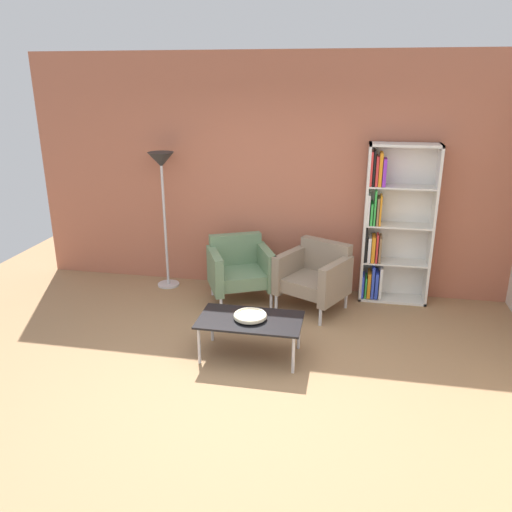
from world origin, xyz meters
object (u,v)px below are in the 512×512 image
at_px(decorative_bowl, 250,316).
at_px(armchair_near_window, 315,275).
at_px(floor_lamp_torchiere, 162,176).
at_px(coffee_table_low, 250,322).
at_px(armchair_by_bookshelf, 239,268).
at_px(bookshelf_tall, 390,227).

bearing_deg(decorative_bowl, armchair_near_window, 67.06).
bearing_deg(floor_lamp_torchiere, coffee_table_low, -47.76).
bearing_deg(armchair_by_bookshelf, decorative_bowl, -98.14).
xyz_separation_m(armchair_by_bookshelf, floor_lamp_torchiere, (-1.03, 0.27, 1.03)).
xyz_separation_m(bookshelf_tall, floor_lamp_torchiere, (-2.77, -0.11, 0.53)).
relative_size(decorative_bowl, armchair_near_window, 0.35).
bearing_deg(armchair_near_window, armchair_by_bookshelf, -156.44).
bearing_deg(armchair_by_bookshelf, floor_lamp_torchiere, 139.82).
bearing_deg(floor_lamp_torchiere, bookshelf_tall, 2.21).
xyz_separation_m(decorative_bowl, armchair_near_window, (0.52, 1.24, -0.02)).
bearing_deg(floor_lamp_torchiere, armchair_by_bookshelf, -14.96).
relative_size(bookshelf_tall, decorative_bowl, 5.94).
xyz_separation_m(coffee_table_low, floor_lamp_torchiere, (-1.42, 1.57, 1.08)).
height_order(decorative_bowl, armchair_near_window, armchair_near_window).
height_order(coffee_table_low, decorative_bowl, decorative_bowl).
relative_size(bookshelf_tall, floor_lamp_torchiere, 1.09).
xyz_separation_m(armchair_near_window, floor_lamp_torchiere, (-1.95, 0.33, 1.03)).
distance_m(bookshelf_tall, armchair_near_window, 1.06).
height_order(bookshelf_tall, decorative_bowl, bookshelf_tall).
height_order(armchair_near_window, armchair_by_bookshelf, same).
relative_size(decorative_bowl, floor_lamp_torchiere, 0.18).
height_order(armchair_by_bookshelf, floor_lamp_torchiere, floor_lamp_torchiere).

